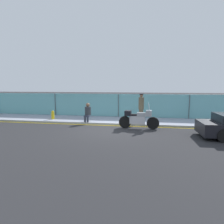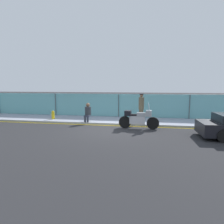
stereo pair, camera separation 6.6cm
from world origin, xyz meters
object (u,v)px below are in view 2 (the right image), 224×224
object	(u,v)px
motorcycle	(138,118)
officer_standing	(141,107)
person_seated_on_curb	(88,111)
fire_hydrant	(53,115)

from	to	relation	value
motorcycle	officer_standing	size ratio (longest dim) A/B	1.28
officer_standing	person_seated_on_curb	bearing A→B (deg)	-166.96
officer_standing	fire_hydrant	size ratio (longest dim) A/B	3.04
motorcycle	officer_standing	distance (m)	2.00
fire_hydrant	person_seated_on_curb	bearing A→B (deg)	-9.30
motorcycle	fire_hydrant	size ratio (longest dim) A/B	3.88
motorcycle	person_seated_on_curb	size ratio (longest dim) A/B	1.91
motorcycle	person_seated_on_curb	world-z (taller)	motorcycle
motorcycle	officer_standing	bearing A→B (deg)	90.04
motorcycle	fire_hydrant	world-z (taller)	motorcycle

